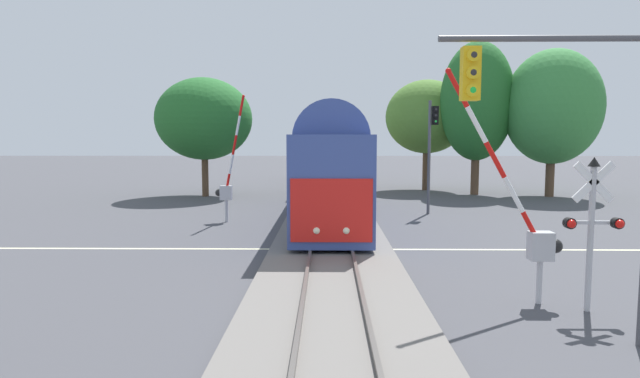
# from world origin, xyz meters

# --- Properties ---
(ground_plane) EXTENTS (220.00, 220.00, 0.00)m
(ground_plane) POSITION_xyz_m (0.00, 0.00, 0.00)
(ground_plane) COLOR #47474C
(road_centre_stripe) EXTENTS (44.00, 0.20, 0.01)m
(road_centre_stripe) POSITION_xyz_m (0.00, 0.00, 0.00)
(road_centre_stripe) COLOR beige
(road_centre_stripe) RESTS_ON ground
(railway_track) EXTENTS (4.40, 80.00, 0.32)m
(railway_track) POSITION_xyz_m (0.00, 0.00, 0.10)
(railway_track) COLOR slate
(railway_track) RESTS_ON ground
(commuter_train) EXTENTS (3.04, 40.38, 5.16)m
(commuter_train) POSITION_xyz_m (0.00, 16.95, 2.79)
(commuter_train) COLOR #384C93
(commuter_train) RESTS_ON railway_track
(crossing_gate_near) EXTENTS (2.96, 0.40, 5.76)m
(crossing_gate_near) POSITION_xyz_m (4.86, -6.33, 1.92)
(crossing_gate_near) COLOR #B7B7BC
(crossing_gate_near) RESTS_ON ground
(crossing_signal_mast) EXTENTS (1.36, 0.44, 3.66)m
(crossing_signal_mast) POSITION_xyz_m (6.03, -6.92, 2.24)
(crossing_signal_mast) COLOR #B2B2B7
(crossing_signal_mast) RESTS_ON ground
(crossing_gate_far) EXTENTS (1.52, 0.40, 6.20)m
(crossing_gate_far) POSITION_xyz_m (-5.05, 6.33, 1.97)
(crossing_gate_far) COLOR #B7B7BC
(crossing_gate_far) RESTS_ON ground
(traffic_signal_near_right) EXTENTS (4.55, 0.38, 6.19)m
(traffic_signal_near_right) POSITION_xyz_m (4.91, -9.01, 4.67)
(traffic_signal_near_right) COLOR #4C4C51
(traffic_signal_near_right) RESTS_ON ground
(traffic_signal_far_side) EXTENTS (0.53, 0.38, 6.14)m
(traffic_signal_far_side) POSITION_xyz_m (5.50, 9.29, 4.09)
(traffic_signal_far_side) COLOR #4C4C51
(traffic_signal_far_side) RESTS_ON ground
(oak_behind_train) EXTENTS (6.78, 6.78, 8.39)m
(oak_behind_train) POSITION_xyz_m (-8.86, 17.96, 5.49)
(oak_behind_train) COLOR brown
(oak_behind_train) RESTS_ON ground
(oak_far_right) EXTENTS (5.27, 5.27, 11.16)m
(oak_far_right) POSITION_xyz_m (10.77, 19.54, 6.81)
(oak_far_right) COLOR brown
(oak_far_right) RESTS_ON ground
(elm_centre_background) EXTENTS (6.47, 6.47, 8.76)m
(elm_centre_background) POSITION_xyz_m (7.74, 22.83, 5.84)
(elm_centre_background) COLOR brown
(elm_centre_background) RESTS_ON ground
(maple_right_background) EXTENTS (6.64, 6.64, 10.36)m
(maple_right_background) POSITION_xyz_m (15.69, 18.13, 6.33)
(maple_right_background) COLOR brown
(maple_right_background) RESTS_ON ground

